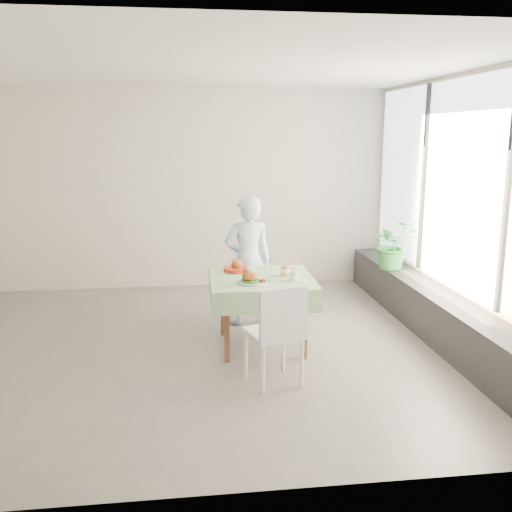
{
  "coord_description": "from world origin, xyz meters",
  "views": [
    {
      "loc": [
        0.1,
        -5.63,
        2.18
      ],
      "look_at": [
        0.82,
        0.0,
        0.96
      ],
      "focal_mm": 40.0,
      "sensor_mm": 36.0,
      "label": 1
    }
  ],
  "objects": [
    {
      "name": "wall_back",
      "position": [
        0.0,
        2.5,
        1.4
      ],
      "size": [
        6.0,
        0.02,
        2.8
      ],
      "primitive_type": "cube",
      "color": "beige",
      "rests_on": "ground"
    },
    {
      "name": "juice_cup_lemonade",
      "position": [
        1.17,
        -0.22,
        0.8
      ],
      "size": [
        0.09,
        0.09,
        0.26
      ],
      "color": "white",
      "rests_on": "cafe_table"
    },
    {
      "name": "diner",
      "position": [
        0.81,
        0.7,
        0.75
      ],
      "size": [
        0.59,
        0.43,
        1.5
      ],
      "primitive_type": "imported",
      "rotation": [
        0.0,
        0.0,
        3.27
      ],
      "color": "#97C2F2",
      "rests_on": "ground"
    },
    {
      "name": "juice_cup_orange",
      "position": [
        1.12,
        -0.0,
        0.81
      ],
      "size": [
        0.1,
        0.1,
        0.28
      ],
      "color": "white",
      "rests_on": "cafe_table"
    },
    {
      "name": "ceiling",
      "position": [
        0.0,
        0.0,
        2.8
      ],
      "size": [
        6.0,
        6.0,
        0.0
      ],
      "primitive_type": "plane",
      "rotation": [
        3.14,
        0.0,
        0.0
      ],
      "color": "white",
      "rests_on": "ground"
    },
    {
      "name": "second_dish",
      "position": [
        0.64,
        0.24,
        0.78
      ],
      "size": [
        0.28,
        0.28,
        0.13
      ],
      "color": "#B72C12",
      "rests_on": "cafe_table"
    },
    {
      "name": "window_ledge",
      "position": [
        2.8,
        0.0,
        0.25
      ],
      "size": [
        0.4,
        4.8,
        0.5
      ],
      "primitive_type": "cube",
      "color": "black",
      "rests_on": "ground"
    },
    {
      "name": "floor",
      "position": [
        0.0,
        0.0,
        0.0
      ],
      "size": [
        6.0,
        6.0,
        0.0
      ],
      "primitive_type": "plane",
      "color": "#585653",
      "rests_on": "ground"
    },
    {
      "name": "wall_front",
      "position": [
        0.0,
        -2.5,
        1.4
      ],
      "size": [
        6.0,
        0.02,
        2.8
      ],
      "primitive_type": "cube",
      "color": "beige",
      "rests_on": "ground"
    },
    {
      "name": "potted_plant",
      "position": [
        2.69,
        1.12,
        0.81
      ],
      "size": [
        0.63,
        0.57,
        0.63
      ],
      "primitive_type": "imported",
      "rotation": [
        0.0,
        0.0,
        0.15
      ],
      "color": "#2B8240",
      "rests_on": "window_ledge"
    },
    {
      "name": "main_dish",
      "position": [
        0.74,
        -0.27,
        0.8
      ],
      "size": [
        0.34,
        0.34,
        0.17
      ],
      "color": "white",
      "rests_on": "cafe_table"
    },
    {
      "name": "window_pane",
      "position": [
        2.97,
        0.0,
        1.65
      ],
      "size": [
        0.01,
        4.8,
        2.18
      ],
      "primitive_type": "cube",
      "color": "#D1E0F9",
      "rests_on": "ground"
    },
    {
      "name": "cafe_table",
      "position": [
        0.87,
        -0.05,
        0.46
      ],
      "size": [
        1.06,
        1.06,
        0.74
      ],
      "color": "brown",
      "rests_on": "ground"
    },
    {
      "name": "chair_far",
      "position": [
        0.84,
        0.83,
        0.25
      ],
      "size": [
        0.51,
        0.51,
        0.82
      ],
      "color": "white",
      "rests_on": "ground"
    },
    {
      "name": "wall_right",
      "position": [
        3.0,
        0.0,
        1.4
      ],
      "size": [
        0.02,
        5.0,
        2.8
      ],
      "primitive_type": "cube",
      "color": "beige",
      "rests_on": "ground"
    },
    {
      "name": "chair_near",
      "position": [
        0.86,
        -0.96,
        0.28
      ],
      "size": [
        0.54,
        0.54,
        0.92
      ],
      "color": "white",
      "rests_on": "ground"
    }
  ]
}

